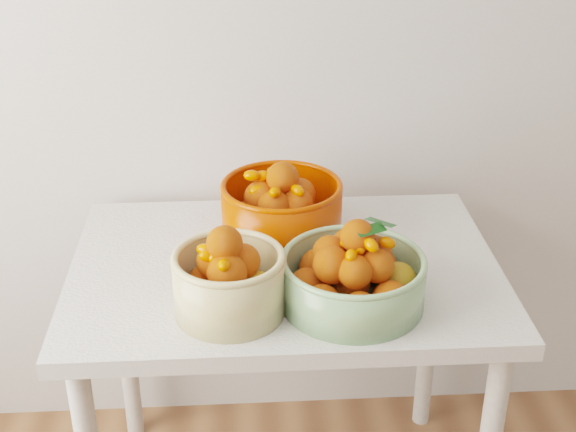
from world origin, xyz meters
name	(u,v)px	position (x,y,z in m)	size (l,w,h in m)	color
table	(285,298)	(-0.32, 1.60, 0.65)	(1.00, 0.70, 0.75)	silver
bowl_cream	(229,281)	(-0.45, 1.41, 0.83)	(0.28, 0.28, 0.20)	#D3BC81
bowl_green	(353,276)	(-0.18, 1.42, 0.82)	(0.40, 0.40, 0.20)	#89B37C
bowl_orange	(281,211)	(-0.32, 1.71, 0.83)	(0.34, 0.34, 0.21)	#C52B00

